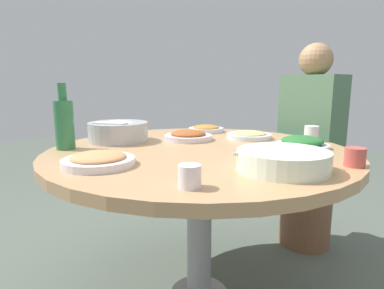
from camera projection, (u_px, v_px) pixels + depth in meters
round_dining_table at (200, 166)px, 1.40m from camera, size 1.30×1.30×0.72m
rice_bowl at (118, 131)px, 1.56m from camera, size 0.29×0.29×0.10m
soup_bowl at (283, 161)px, 1.03m from camera, size 0.32×0.30×0.07m
dish_noodles at (249, 135)px, 1.65m from camera, size 0.23×0.23×0.04m
dish_greens at (302, 143)px, 1.40m from camera, size 0.23×0.23×0.05m
dish_shrimp at (99, 160)px, 1.09m from camera, size 0.25×0.25×0.05m
dish_tofu_braise at (206, 129)px, 1.88m from camera, size 0.21×0.21×0.04m
dish_stirfry at (188, 136)px, 1.60m from camera, size 0.24×0.24×0.05m
green_bottle at (64, 123)px, 1.36m from camera, size 0.08×0.08×0.28m
tea_cup_near at (355, 157)px, 1.08m from camera, size 0.07×0.07×0.06m
tea_cup_far at (311, 133)px, 1.57m from camera, size 0.07×0.07×0.07m
tea_cup_side at (190, 176)px, 0.86m from camera, size 0.06×0.06×0.06m
stool_for_diner_left at (306, 208)px, 2.01m from camera, size 0.31×0.31×0.47m
diner_left at (312, 120)px, 1.91m from camera, size 0.46×0.47×0.76m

